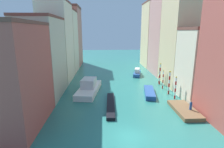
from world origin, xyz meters
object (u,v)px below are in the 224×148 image
(mooring_pole_2, at_px, (163,79))
(motorboat_0, at_px, (137,73))
(mooring_pole_0, at_px, (176,87))
(person_on_dock, at_px, (191,105))
(motorboat_1, at_px, (149,92))
(gondola_black, at_px, (111,105))
(vaporetto_white, at_px, (89,88))
(mooring_pole_1, at_px, (169,82))
(waterfront_dock, at_px, (184,110))
(mooring_pole_4, at_px, (159,75))
(mooring_pole_3, at_px, (160,74))

(mooring_pole_2, bearing_deg, motorboat_0, 105.18)
(mooring_pole_0, relative_size, mooring_pole_2, 1.05)
(person_on_dock, distance_m, motorboat_1, 9.58)
(gondola_black, bearing_deg, vaporetto_white, 119.71)
(person_on_dock, distance_m, mooring_pole_2, 12.18)
(person_on_dock, xyz_separation_m, mooring_pole_1, (-0.28, 8.57, 1.20))
(waterfront_dock, xyz_separation_m, mooring_pole_4, (0.83, 15.68, 1.68))
(mooring_pole_3, xyz_separation_m, mooring_pole_4, (0.17, 0.88, -0.62))
(gondola_black, relative_size, motorboat_1, 1.41)
(mooring_pole_3, bearing_deg, person_on_dock, -89.97)
(waterfront_dock, height_order, mooring_pole_3, mooring_pole_3)
(mooring_pole_0, distance_m, mooring_pole_4, 10.23)
(gondola_black, relative_size, motorboat_0, 1.65)
(mooring_pole_3, relative_size, motorboat_1, 0.70)
(waterfront_dock, xyz_separation_m, mooring_pole_0, (0.63, 5.45, 1.91))
(mooring_pole_1, distance_m, mooring_pole_3, 6.79)
(mooring_pole_0, height_order, motorboat_1, mooring_pole_0)
(vaporetto_white, relative_size, motorboat_0, 1.79)
(person_on_dock, distance_m, mooring_pole_4, 16.25)
(mooring_pole_3, relative_size, gondola_black, 0.49)
(mooring_pole_3, bearing_deg, vaporetto_white, -163.58)
(mooring_pole_1, height_order, mooring_pole_3, mooring_pole_3)
(gondola_black, bearing_deg, mooring_pole_3, 44.97)
(waterfront_dock, height_order, gondola_black, waterfront_dock)
(mooring_pole_3, relative_size, motorboat_0, 0.82)
(waterfront_dock, distance_m, motorboat_1, 8.76)
(mooring_pole_2, relative_size, motorboat_1, 0.56)
(mooring_pole_2, height_order, mooring_pole_3, mooring_pole_3)
(mooring_pole_1, relative_size, gondola_black, 0.47)
(waterfront_dock, bearing_deg, mooring_pole_2, 88.22)
(mooring_pole_4, bearing_deg, vaporetto_white, -160.95)
(mooring_pole_3, xyz_separation_m, vaporetto_white, (-16.26, -4.79, -1.61))
(vaporetto_white, distance_m, motorboat_0, 18.76)
(vaporetto_white, bearing_deg, mooring_pole_1, -7.09)
(mooring_pole_3, distance_m, vaporetto_white, 17.03)
(mooring_pole_1, bearing_deg, mooring_pole_0, -84.55)
(waterfront_dock, distance_m, motorboat_0, 24.07)
(person_on_dock, distance_m, motorboat_0, 24.71)
(mooring_pole_4, xyz_separation_m, motorboat_0, (-3.80, 8.20, -1.22))
(mooring_pole_4, xyz_separation_m, motorboat_1, (-4.30, -7.63, -1.55))
(person_on_dock, bearing_deg, mooring_pole_3, 90.03)
(mooring_pole_0, xyz_separation_m, motorboat_0, (-3.60, 18.43, -1.46))
(person_on_dock, height_order, gondola_black, person_on_dock)
(mooring_pole_3, xyz_separation_m, gondola_black, (-12.10, -12.09, -2.36))
(mooring_pole_1, bearing_deg, gondola_black, -155.83)
(mooring_pole_0, bearing_deg, motorboat_1, 147.69)
(person_on_dock, height_order, mooring_pole_3, mooring_pole_3)
(waterfront_dock, distance_m, mooring_pole_2, 11.74)
(mooring_pole_1, xyz_separation_m, motorboat_0, (-3.36, 15.86, -1.71))
(person_on_dock, height_order, motorboat_0, person_on_dock)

